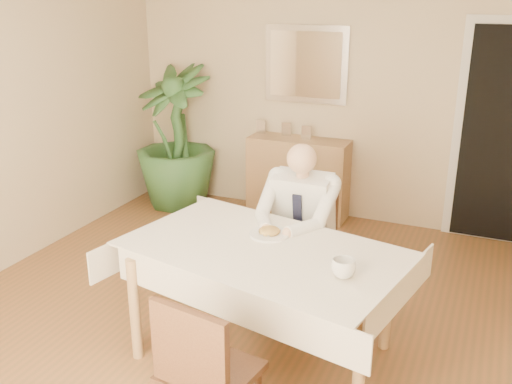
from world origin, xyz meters
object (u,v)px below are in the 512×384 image
at_px(chair_far, 307,236).
at_px(sideboard, 298,178).
at_px(dining_table, 263,260).
at_px(seated_man, 296,223).
at_px(chair_near, 202,370).
at_px(potted_palm, 175,137).
at_px(coffee_mug, 343,268).

height_order(chair_far, sideboard, chair_far).
xyz_separation_m(dining_table, chair_far, (0.00, 0.88, -0.19)).
distance_m(dining_table, seated_man, 0.59).
bearing_deg(chair_near, potted_palm, 131.74).
bearing_deg(dining_table, chair_near, -74.24).
distance_m(sideboard, potted_palm, 1.39).
height_order(chair_near, coffee_mug, chair_near).
xyz_separation_m(dining_table, potted_palm, (-1.94, 2.16, 0.09)).
relative_size(chair_near, coffee_mug, 6.68).
bearing_deg(seated_man, potted_palm, 140.99).
height_order(chair_near, seated_man, seated_man).
relative_size(coffee_mug, sideboard, 0.13).
distance_m(dining_table, chair_far, 0.90).
distance_m(dining_table, coffee_mug, 0.59).
xyz_separation_m(dining_table, sideboard, (-0.61, 2.38, -0.26)).
relative_size(chair_near, seated_man, 0.73).
height_order(chair_far, potted_palm, potted_palm).
height_order(coffee_mug, potted_palm, potted_palm).
bearing_deg(chair_near, sideboard, 110.33).
bearing_deg(seated_man, sideboard, 108.88).
xyz_separation_m(seated_man, sideboard, (-0.61, 1.79, -0.28)).
bearing_deg(chair_near, seated_man, 101.29).
distance_m(coffee_mug, potted_palm, 3.41).
xyz_separation_m(chair_near, coffee_mug, (0.48, 0.75, 0.30)).
relative_size(chair_far, coffee_mug, 6.27).
xyz_separation_m(sideboard, potted_palm, (-1.33, -0.22, 0.35)).
distance_m(chair_far, seated_man, 0.36).
xyz_separation_m(dining_table, seated_man, (-0.00, 0.59, 0.02)).
bearing_deg(seated_man, dining_table, -90.00).
height_order(dining_table, potted_palm, potted_palm).
bearing_deg(potted_palm, chair_far, -33.60).
bearing_deg(sideboard, dining_table, -76.17).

